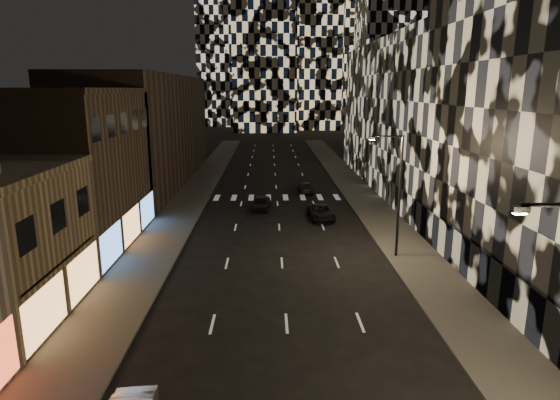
{
  "coord_description": "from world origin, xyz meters",
  "views": [
    {
      "loc": [
        -0.89,
        -2.98,
        12.34
      ],
      "look_at": [
        -0.27,
        23.57,
        6.0
      ],
      "focal_mm": 30.0,
      "sensor_mm": 36.0,
      "label": 1
    }
  ],
  "objects_px": {
    "streetlight_far": "(397,187)",
    "car_dark_midlane": "(261,203)",
    "car_dark_oncoming": "(305,187)",
    "car_dark_rightlane": "(321,212)"
  },
  "relations": [
    {
      "from": "streetlight_far",
      "to": "car_dark_midlane",
      "type": "height_order",
      "value": "streetlight_far"
    },
    {
      "from": "car_dark_midlane",
      "to": "car_dark_oncoming",
      "type": "bearing_deg",
      "value": 64.68
    },
    {
      "from": "streetlight_far",
      "to": "car_dark_rightlane",
      "type": "xyz_separation_m",
      "value": [
        -4.23,
        10.58,
        -4.68
      ]
    },
    {
      "from": "car_dark_midlane",
      "to": "car_dark_oncoming",
      "type": "relative_size",
      "value": 0.97
    },
    {
      "from": "car_dark_midlane",
      "to": "car_dark_rightlane",
      "type": "relative_size",
      "value": 0.87
    },
    {
      "from": "car_dark_oncoming",
      "to": "car_dark_rightlane",
      "type": "bearing_deg",
      "value": 93.22
    },
    {
      "from": "car_dark_rightlane",
      "to": "streetlight_far",
      "type": "bearing_deg",
      "value": -70.44
    },
    {
      "from": "car_dark_oncoming",
      "to": "car_dark_midlane",
      "type": "bearing_deg",
      "value": 57.82
    },
    {
      "from": "car_dark_rightlane",
      "to": "car_dark_oncoming",
      "type": "bearing_deg",
      "value": 90.74
    },
    {
      "from": "streetlight_far",
      "to": "car_dark_midlane",
      "type": "relative_size",
      "value": 2.12
    }
  ]
}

